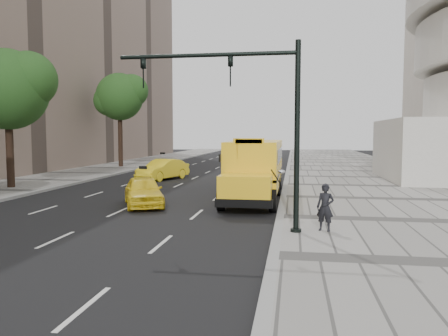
# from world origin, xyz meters

# --- Properties ---
(ground) EXTENTS (140.00, 140.00, 0.00)m
(ground) POSITION_xyz_m (0.00, 0.00, 0.00)
(ground) COLOR black
(ground) RESTS_ON ground
(sidewalk_museum) EXTENTS (12.00, 140.00, 0.15)m
(sidewalk_museum) POSITION_xyz_m (12.00, 0.00, 0.07)
(sidewalk_museum) COLOR gray
(sidewalk_museum) RESTS_ON ground
(curb_museum) EXTENTS (0.30, 140.00, 0.15)m
(curb_museum) POSITION_xyz_m (6.00, 0.00, 0.07)
(curb_museum) COLOR gray
(curb_museum) RESTS_ON ground
(curb_far) EXTENTS (0.30, 140.00, 0.15)m
(curb_far) POSITION_xyz_m (-8.00, 0.00, 0.07)
(curb_far) COLOR gray
(curb_far) RESTS_ON ground
(tree_b) EXTENTS (5.43, 4.82, 8.46)m
(tree_b) POSITION_xyz_m (-10.41, 1.30, 6.08)
(tree_b) COLOR black
(tree_b) RESTS_ON ground
(tree_c) EXTENTS (5.21, 4.63, 9.34)m
(tree_c) POSITION_xyz_m (-10.41, 18.42, 7.06)
(tree_c) COLOR black
(tree_c) RESTS_ON ground
(school_bus) EXTENTS (2.96, 11.56, 3.19)m
(school_bus) POSITION_xyz_m (4.50, 0.92, 1.76)
(school_bus) COLOR yellow
(school_bus) RESTS_ON ground
(taxi_near) EXTENTS (3.19, 4.43, 1.40)m
(taxi_near) POSITION_xyz_m (-0.47, -3.21, 0.70)
(taxi_near) COLOR yellow
(taxi_near) RESTS_ON ground
(taxi_far) EXTENTS (3.15, 4.87, 1.51)m
(taxi_far) POSITION_xyz_m (-3.05, 8.28, 0.76)
(taxi_far) COLOR yellow
(taxi_far) RESTS_ON ground
(pedestrian) EXTENTS (0.67, 0.56, 1.59)m
(pedestrian) POSITION_xyz_m (7.56, -8.00, 0.94)
(pedestrian) COLOR black
(pedestrian) RESTS_ON sidewalk_museum
(traffic_signal) EXTENTS (6.18, 0.36, 6.40)m
(traffic_signal) POSITION_xyz_m (5.19, -8.28, 4.09)
(traffic_signal) COLOR black
(traffic_signal) RESTS_ON ground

